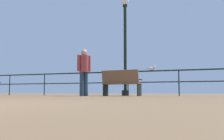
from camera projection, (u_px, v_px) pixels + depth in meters
pier_railing at (128, 77)px, 10.18m from camera, size 19.73×0.05×0.98m
bench_near_left at (121, 82)px, 9.37m from camera, size 1.45×0.69×0.95m
lamppost_center at (125, 39)px, 10.59m from camera, size 0.33×0.33×4.20m
person_by_bench at (84, 69)px, 9.31m from camera, size 0.36×0.47×1.70m
seagull_on_rail at (152, 68)px, 9.88m from camera, size 0.38×0.19×0.18m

